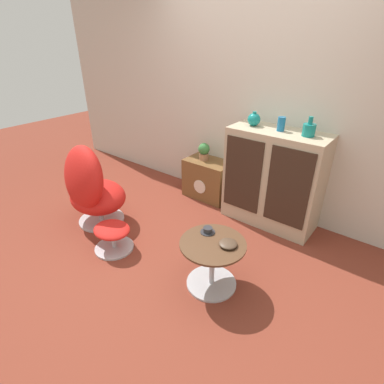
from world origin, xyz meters
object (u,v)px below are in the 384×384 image
(sideboard, at_px, (273,179))
(potted_plant, at_px, (204,151))
(egg_chair, at_px, (91,188))
(vase_inner_left, at_px, (281,124))
(vase_inner_right, at_px, (309,129))
(coffee_table, at_px, (212,261))
(ottoman, at_px, (112,234))
(bowl, at_px, (228,244))
(vase_leftmost, at_px, (254,119))
(teacup, at_px, (208,230))
(tv_console, at_px, (208,179))

(sideboard, bearing_deg, potted_plant, 177.22)
(sideboard, height_order, egg_chair, sideboard)
(vase_inner_left, bearing_deg, vase_inner_right, 0.00)
(vase_inner_right, bearing_deg, coffee_table, -99.91)
(vase_inner_left, bearing_deg, sideboard, -131.32)
(ottoman, xyz_separation_m, potted_plant, (0.02, 1.49, 0.44))
(ottoman, distance_m, potted_plant, 1.56)
(egg_chair, relative_size, vase_inner_right, 5.14)
(sideboard, distance_m, vase_inner_left, 0.60)
(ottoman, distance_m, vase_inner_right, 2.15)
(coffee_table, xyz_separation_m, bowl, (0.11, 0.05, 0.21))
(vase_inner_right, bearing_deg, vase_leftmost, 180.00)
(vase_leftmost, distance_m, bowl, 1.45)
(coffee_table, xyz_separation_m, teacup, (-0.12, 0.09, 0.21))
(vase_inner_right, height_order, bowl, vase_inner_right)
(ottoman, bearing_deg, tv_console, 86.27)
(vase_inner_right, height_order, teacup, vase_inner_right)
(vase_leftmost, relative_size, bowl, 1.01)
(vase_inner_right, bearing_deg, ottoman, -131.21)
(sideboard, xyz_separation_m, bowl, (0.18, -1.19, -0.07))
(potted_plant, bearing_deg, ottoman, -90.75)
(coffee_table, height_order, potted_plant, potted_plant)
(bowl, bearing_deg, sideboard, 98.49)
(coffee_table, relative_size, teacup, 4.33)
(ottoman, xyz_separation_m, vase_inner_left, (0.99, 1.45, 0.95))
(vase_inner_left, bearing_deg, vase_leftmost, 180.00)
(sideboard, relative_size, potted_plant, 4.91)
(ottoman, bearing_deg, potted_plant, 89.25)
(tv_console, height_order, bowl, tv_console)
(potted_plant, distance_m, bowl, 1.69)
(tv_console, bearing_deg, ottoman, -93.73)
(vase_inner_left, bearing_deg, coffee_table, -87.18)
(tv_console, height_order, coffee_table, tv_console)
(coffee_table, relative_size, bowl, 3.68)
(vase_inner_right, bearing_deg, bowl, -94.95)
(bowl, bearing_deg, coffee_table, -157.86)
(egg_chair, height_order, bowl, egg_chair)
(tv_console, distance_m, coffee_table, 1.60)
(egg_chair, bearing_deg, vase_inner_left, 39.68)
(potted_plant, bearing_deg, teacup, -52.45)
(egg_chair, height_order, vase_leftmost, vase_leftmost)
(ottoman, relative_size, vase_inner_right, 2.09)
(sideboard, relative_size, teacup, 8.51)
(vase_leftmost, height_order, vase_inner_right, vase_inner_right)
(ottoman, bearing_deg, vase_inner_left, 55.62)
(potted_plant, bearing_deg, vase_inner_left, -2.55)
(tv_console, distance_m, bowl, 1.65)
(vase_leftmost, bearing_deg, bowl, -68.27)
(vase_leftmost, relative_size, potted_plant, 0.69)
(teacup, bearing_deg, tv_console, 125.13)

